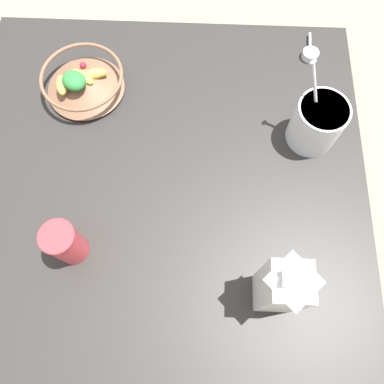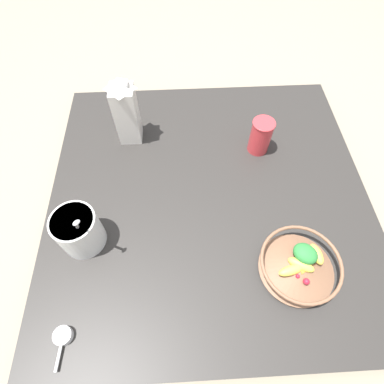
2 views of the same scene
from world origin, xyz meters
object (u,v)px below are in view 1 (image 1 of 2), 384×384
at_px(yogurt_tub, 317,122).
at_px(milk_carton, 283,287).
at_px(fruit_bowl, 83,81).
at_px(drinking_cup, 65,243).

bearing_deg(yogurt_tub, milk_carton, -15.99).
bearing_deg(milk_carton, fruit_bowl, -137.27).
bearing_deg(drinking_cup, fruit_bowl, -175.68).
bearing_deg(fruit_bowl, drinking_cup, 4.32).
xyz_separation_m(fruit_bowl, yogurt_tub, (0.13, 0.63, 0.03)).
distance_m(fruit_bowl, yogurt_tub, 0.65).
relative_size(fruit_bowl, milk_carton, 0.85).
height_order(fruit_bowl, yogurt_tub, yogurt_tub).
relative_size(fruit_bowl, yogurt_tub, 0.97).
distance_m(yogurt_tub, drinking_cup, 0.69).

